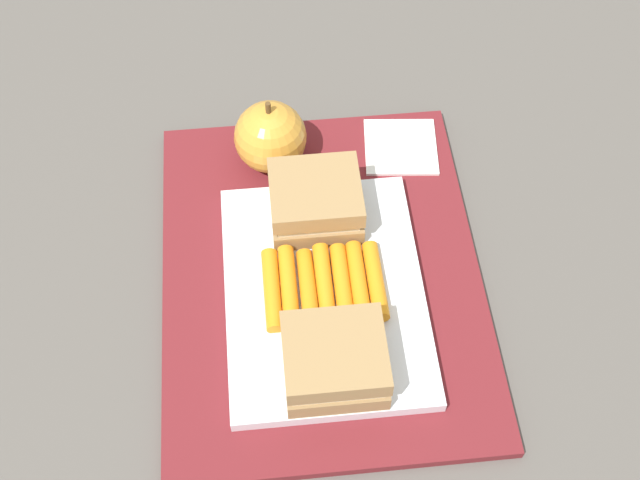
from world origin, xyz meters
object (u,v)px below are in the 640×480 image
apple (270,137)px  paper_napkin (401,147)px  sandwich_half_left (335,360)px  carrot_sticks_bundle (324,285)px  sandwich_half_right (315,201)px  food_tray (324,293)px

apple → paper_napkin: apple is taller
apple → sandwich_half_left: bearing=-171.5°
sandwich_half_left → paper_napkin: (0.24, -0.09, -0.03)m
sandwich_half_left → carrot_sticks_bundle: sandwich_half_left is taller
carrot_sticks_bundle → apple: 0.16m
sandwich_half_right → apple: bearing=24.0°
sandwich_half_right → carrot_sticks_bundle: 0.08m
carrot_sticks_bundle → sandwich_half_left: bearing=-179.8°
food_tray → sandwich_half_left: sandwich_half_left is taller
sandwich_half_left → paper_napkin: 0.26m
carrot_sticks_bundle → paper_napkin: size_ratio=1.47×
sandwich_half_left → paper_napkin: bearing=-21.1°
apple → paper_napkin: 0.13m
food_tray → carrot_sticks_bundle: carrot_sticks_bundle is taller
sandwich_half_right → carrot_sticks_bundle: (-0.08, 0.00, -0.02)m
sandwich_half_right → carrot_sticks_bundle: bearing=179.8°
food_tray → apple: bearing=12.6°
sandwich_half_right → apple: size_ratio=1.01×
food_tray → sandwich_half_left: bearing=180.0°
sandwich_half_right → paper_napkin: sandwich_half_right is taller
sandwich_half_left → carrot_sticks_bundle: size_ratio=0.78×
carrot_sticks_bundle → sandwich_half_right: bearing=-0.2°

